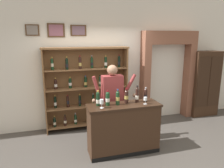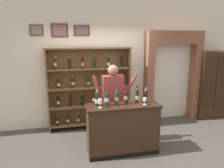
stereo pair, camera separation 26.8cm
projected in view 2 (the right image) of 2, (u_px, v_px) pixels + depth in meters
name	position (u px, v px, depth m)	size (l,w,h in m)	color
ground_plane	(114.00, 153.00, 4.21)	(14.00, 14.00, 0.02)	#47423D
back_wall	(100.00, 62.00, 5.38)	(12.00, 0.19, 3.25)	silver
wine_shelf	(89.00, 86.00, 5.20)	(2.03, 0.34, 2.02)	brown
archway_doorway	(171.00, 70.00, 5.72)	(1.53, 0.45, 2.40)	brown
side_cabinet	(211.00, 85.00, 5.90)	(0.82, 0.40, 1.86)	#382316
tasting_counter	(123.00, 129.00, 4.13)	(1.41, 0.49, 0.99)	#382316
shopkeeper	(113.00, 95.00, 4.45)	(0.98, 0.22, 1.69)	#2D3347
tasting_bottle_riserva	(97.00, 98.00, 3.96)	(0.07, 0.07, 0.29)	black
tasting_bottle_prosecco	(107.00, 98.00, 3.96)	(0.08, 0.08, 0.29)	#19381E
tasting_bottle_grappa	(117.00, 98.00, 4.00)	(0.07, 0.07, 0.30)	#19381E
tasting_bottle_chianti	(126.00, 96.00, 4.09)	(0.08, 0.08, 0.30)	black
tasting_bottle_rosso	(137.00, 95.00, 4.13)	(0.07, 0.07, 0.33)	black
tasting_bottle_super_tuscan	(146.00, 95.00, 4.18)	(0.07, 0.07, 0.29)	black
wine_glass_right	(100.00, 102.00, 3.82)	(0.07, 0.07, 0.16)	silver
wine_glass_spare	(145.00, 100.00, 4.00)	(0.07, 0.07, 0.14)	silver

